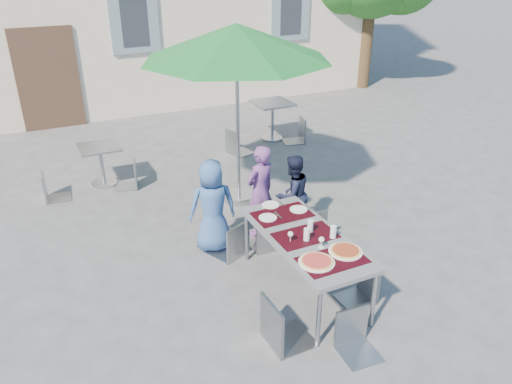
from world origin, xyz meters
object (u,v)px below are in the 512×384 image
chair_3 (282,296)px  bg_chair_r_0 (128,159)px  dining_table (305,240)px  patio_umbrella (236,43)px  child_2 (292,194)px  chair_4 (364,263)px  bg_chair_l_0 (48,171)px  chair_1 (268,215)px  chair_2 (310,205)px  pizza_near_right (346,251)px  chair_0 (232,219)px  bg_chair_l_1 (236,127)px  cafe_table_0 (101,159)px  chair_5 (358,310)px  bg_chair_r_1 (298,116)px  child_1 (260,191)px  pizza_near_left (317,262)px  child_0 (213,206)px  cafe_table_1 (272,113)px

chair_3 → bg_chair_r_0: chair_3 is taller
dining_table → chair_3: size_ratio=1.81×
patio_umbrella → child_2: bearing=-76.2°
bg_chair_r_0 → chair_3: bearing=-83.3°
chair_4 → bg_chair_l_0: (-2.98, 4.25, 0.02)m
chair_1 → chair_3: chair_3 is taller
child_2 → chair_2: (0.04, -0.40, 0.00)m
chair_1 → chair_4: bearing=-70.3°
chair_3 → chair_1: bearing=67.4°
chair_1 → pizza_near_right: bearing=-82.8°
child_2 → chair_0: size_ratio=1.23×
dining_table → chair_1: size_ratio=2.05×
bg_chair_l_1 → chair_0: bearing=-114.5°
pizza_near_right → patio_umbrella: bearing=88.9°
chair_0 → chair_2: (1.07, -0.15, 0.03)m
pizza_near_right → child_2: size_ratio=0.32×
dining_table → cafe_table_0: (-1.59, 4.04, -0.23)m
chair_3 → chair_5: size_ratio=1.21×
chair_3 → patio_umbrella: patio_umbrella is taller
cafe_table_0 → bg_chair_r_1: bg_chair_r_1 is taller
chair_1 → bg_chair_l_0: bearing=131.0°
child_1 → bg_chair_l_1: 3.07m
pizza_near_left → chair_0: 1.60m
dining_table → pizza_near_left: bearing=-108.7°
pizza_near_left → chair_5: chair_5 is taller
patio_umbrella → chair_5: bearing=-94.7°
chair_0 → bg_chair_l_1: bg_chair_l_1 is taller
chair_3 → bg_chair_l_1: size_ratio=1.06×
pizza_near_left → child_0: 1.90m
child_0 → cafe_table_1: size_ratio=1.58×
cafe_table_0 → bg_chair_r_1: bearing=5.6°
bg_chair_l_0 → cafe_table_1: 4.61m
dining_table → bg_chair_l_1: bearing=76.5°
chair_1 → patio_umbrella: 2.47m
chair_3 → cafe_table_1: 6.11m
pizza_near_left → patio_umbrella: patio_umbrella is taller
child_0 → bg_chair_l_1: size_ratio=1.32×
dining_table → cafe_table_0: size_ratio=2.63×
child_0 → bg_chair_l_0: size_ratio=1.48×
chair_2 → patio_umbrella: (-0.34, 1.59, 1.90)m
chair_2 → bg_chair_l_0: (-3.05, 2.93, -0.08)m
pizza_near_right → child_2: child_2 is taller
pizza_near_right → child_0: (-0.82, 1.81, -0.13)m
bg_chair_l_1 → chair_1: bearing=-106.9°
child_1 → chair_0: (-0.58, -0.37, -0.12)m
pizza_near_left → bg_chair_r_0: bearing=103.3°
bg_chair_r_0 → chair_0: bearing=-75.0°
chair_5 → bg_chair_l_1: (1.07, 5.41, 0.08)m
chair_3 → bg_chair_l_0: size_ratio=1.18×
chair_3 → bg_chair_r_0: 4.46m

